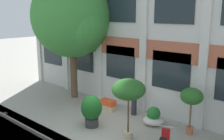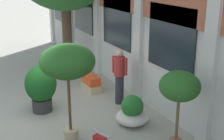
{
  "view_description": "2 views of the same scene",
  "coord_description": "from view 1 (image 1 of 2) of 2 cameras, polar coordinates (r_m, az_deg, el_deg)",
  "views": [
    {
      "loc": [
        7.05,
        -7.38,
        4.79
      ],
      "look_at": [
        -0.99,
        1.6,
        2.12
      ],
      "focal_mm": 42.0,
      "sensor_mm": 36.0,
      "label": 1
    },
    {
      "loc": [
        7.69,
        -2.18,
        4.01
      ],
      "look_at": [
        0.78,
        1.41,
        1.41
      ],
      "focal_mm": 50.0,
      "sensor_mm": 36.0,
      "label": 2
    }
  ],
  "objects": [
    {
      "name": "potted_plant_low_pan",
      "position": [
        10.74,
        16.92,
        -5.86
      ],
      "size": [
        0.89,
        0.89,
        1.91
      ],
      "color": "#B76647",
      "rests_on": "ground"
    },
    {
      "name": "broadleaf_tree",
      "position": [
        14.62,
        -8.71,
        10.94
      ],
      "size": [
        4.59,
        4.37,
        6.77
      ],
      "color": "brown",
      "rests_on": "ground"
    },
    {
      "name": "resident_by_doorway",
      "position": [
        12.43,
        4.84,
        -5.74
      ],
      "size": [
        0.48,
        0.34,
        1.7
      ],
      "rotation": [
        0.0,
        0.0,
        -1.09
      ],
      "color": "#282833",
      "rests_on": "ground"
    },
    {
      "name": "potted_plant_wide_bowl",
      "position": [
        11.68,
        9.01,
        -10.17
      ],
      "size": [
        0.88,
        0.88,
        0.81
      ],
      "color": "beige",
      "rests_on": "ground"
    },
    {
      "name": "ground_plane",
      "position": [
        11.27,
        -1.71,
        -12.67
      ],
      "size": [
        80.0,
        80.0,
        0.0
      ],
      "primitive_type": "plane",
      "color": "#9E998E"
    },
    {
      "name": "potted_plant_square_trough",
      "position": [
        13.21,
        -0.84,
        -7.62
      ],
      "size": [
        0.86,
        0.45,
        0.53
      ],
      "color": "tan",
      "rests_on": "ground"
    },
    {
      "name": "potted_plant_tall_urn",
      "position": [
        9.83,
        3.64,
        -4.52
      ],
      "size": [
        1.27,
        1.27,
        2.37
      ],
      "color": "tan",
      "rests_on": "ground"
    },
    {
      "name": "potted_plant_fluted_column",
      "position": [
        11.23,
        -4.48,
        -8.57
      ],
      "size": [
        0.9,
        0.9,
        1.38
      ],
      "color": "#333333",
      "rests_on": "ground"
    },
    {
      "name": "apartment_facade",
      "position": [
        12.6,
        7.66,
        6.7
      ],
      "size": [
        17.9,
        0.64,
        7.09
      ],
      "color": "silver",
      "rests_on": "ground"
    }
  ]
}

